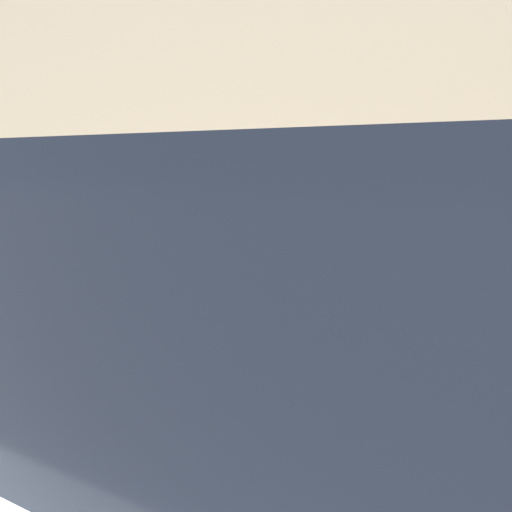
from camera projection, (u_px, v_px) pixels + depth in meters
name	position (u px, v px, depth m)	size (l,w,h in m)	color
ground_plane	(142.00, 498.00, 2.58)	(60.00, 60.00, 0.00)	slate
sidewalk	(308.00, 349.00, 4.46)	(24.00, 2.80, 0.13)	#9E9B96
building_facade	(396.00, 53.00, 6.19)	(24.00, 0.30, 6.10)	tan
parking_meter	(256.00, 257.00, 3.20)	(0.20, 0.16, 1.41)	gray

